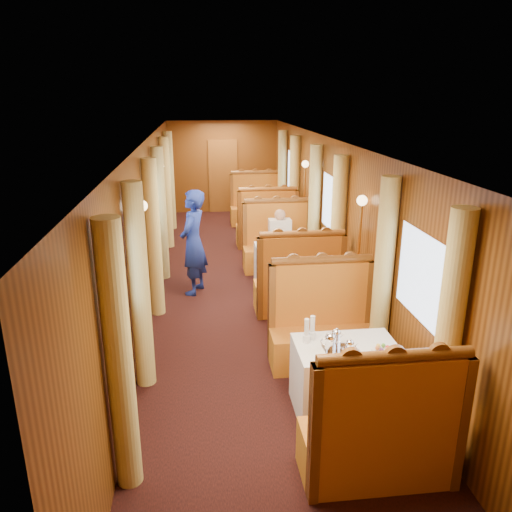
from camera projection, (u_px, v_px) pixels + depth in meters
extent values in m
cube|color=brown|center=(223.00, 176.00, 13.85)|extent=(0.80, 0.04, 2.00)
cube|color=white|center=(345.00, 378.00, 5.19)|extent=(1.05, 0.72, 0.75)
cube|color=#AE4413|center=(375.00, 452.00, 4.34)|extent=(1.30, 0.55, 0.45)
cube|color=#AE4413|center=(391.00, 406.00, 3.95)|extent=(1.30, 0.12, 0.80)
cylinder|color=brown|center=(396.00, 356.00, 3.81)|extent=(1.23, 0.10, 0.10)
cube|color=#AE4413|center=(323.00, 347.00, 6.14)|extent=(1.30, 0.55, 0.45)
cube|color=#AE4413|center=(321.00, 294.00, 6.15)|extent=(1.30, 0.12, 0.80)
cylinder|color=brown|center=(322.00, 260.00, 6.01)|extent=(1.23, 0.10, 0.10)
cube|color=white|center=(287.00, 267.00, 8.50)|extent=(1.05, 0.72, 0.75)
cube|color=#AE4413|center=(297.00, 297.00, 7.65)|extent=(1.30, 0.55, 0.45)
cube|color=#AE4413|center=(301.00, 263.00, 7.25)|extent=(1.30, 0.12, 0.80)
cylinder|color=brown|center=(302.00, 234.00, 7.11)|extent=(1.23, 0.10, 0.10)
cube|color=#AE4413|center=(278.00, 258.00, 9.44)|extent=(1.30, 0.55, 0.45)
cube|color=#AE4413|center=(277.00, 223.00, 9.45)|extent=(1.30, 0.12, 0.80)
cylinder|color=brown|center=(277.00, 201.00, 9.31)|extent=(1.23, 0.10, 0.10)
cube|color=white|center=(261.00, 218.00, 11.80)|extent=(1.05, 0.72, 0.75)
cube|color=#AE4413|center=(266.00, 235.00, 10.95)|extent=(1.30, 0.55, 0.45)
cube|color=#AE4413|center=(268.00, 210.00, 10.55)|extent=(1.30, 0.12, 0.80)
cylinder|color=brown|center=(268.00, 189.00, 10.42)|extent=(1.23, 0.10, 0.10)
cube|color=#AE4413|center=(256.00, 215.00, 12.74)|extent=(1.30, 0.55, 0.45)
cube|color=#AE4413|center=(255.00, 190.00, 12.75)|extent=(1.30, 0.12, 0.80)
cylinder|color=brown|center=(255.00, 172.00, 12.61)|extent=(1.23, 0.10, 0.10)
cube|color=silver|center=(341.00, 350.00, 4.98)|extent=(0.35, 0.27, 0.01)
cylinder|color=white|center=(382.00, 350.00, 4.98)|extent=(0.21, 0.21, 0.01)
cylinder|color=white|center=(306.00, 339.00, 5.14)|extent=(0.08, 0.08, 0.08)
cylinder|color=white|center=(307.00, 327.00, 5.10)|extent=(0.05, 0.05, 0.18)
cylinder|color=white|center=(312.00, 335.00, 5.21)|extent=(0.08, 0.08, 0.08)
cylinder|color=white|center=(312.00, 324.00, 5.17)|extent=(0.05, 0.05, 0.18)
cylinder|color=silver|center=(288.00, 242.00, 8.38)|extent=(0.06, 0.06, 0.14)
cylinder|color=silver|center=(261.00, 200.00, 11.70)|extent=(0.06, 0.06, 0.14)
cylinder|color=#E5D375|center=(119.00, 361.00, 3.97)|extent=(0.22, 0.22, 2.35)
cylinder|color=#E5D375|center=(140.00, 288.00, 5.45)|extent=(0.22, 0.22, 2.35)
cylinder|color=#E5D375|center=(448.00, 341.00, 4.28)|extent=(0.22, 0.22, 2.35)
cylinder|color=#E5D375|center=(383.00, 278.00, 5.75)|extent=(0.22, 0.22, 2.35)
cylinder|color=#E5D375|center=(153.00, 239.00, 7.28)|extent=(0.22, 0.22, 2.35)
cylinder|color=#E5D375|center=(160.00, 214.00, 8.75)|extent=(0.22, 0.22, 2.35)
cylinder|color=#E5D375|center=(338.00, 233.00, 7.58)|extent=(0.22, 0.22, 2.35)
cylinder|color=#E5D375|center=(314.00, 210.00, 9.05)|extent=(0.22, 0.22, 2.35)
cylinder|color=#E5D375|center=(166.00, 193.00, 10.58)|extent=(0.22, 0.22, 2.35)
cylinder|color=#E5D375|center=(170.00, 181.00, 12.05)|extent=(0.22, 0.22, 2.35)
cylinder|color=#E5D375|center=(294.00, 191.00, 10.88)|extent=(0.22, 0.22, 2.35)
cylinder|color=#E5D375|center=(282.00, 179.00, 12.36)|extent=(0.22, 0.22, 2.35)
cylinder|color=#BF8C3F|center=(147.00, 278.00, 6.44)|extent=(0.04, 0.04, 1.85)
sphere|color=#FFD18C|center=(142.00, 206.00, 6.14)|extent=(0.14, 0.14, 0.14)
cylinder|color=#BF8C3F|center=(357.00, 270.00, 6.75)|extent=(0.04, 0.04, 1.85)
sphere|color=#FFD18C|center=(362.00, 201.00, 6.45)|extent=(0.14, 0.14, 0.14)
cylinder|color=#BF8C3F|center=(163.00, 215.00, 9.74)|extent=(0.04, 0.04, 1.85)
sphere|color=#FFD18C|center=(160.00, 166.00, 9.44)|extent=(0.14, 0.14, 0.14)
cylinder|color=#BF8C3F|center=(304.00, 212.00, 10.05)|extent=(0.04, 0.04, 1.85)
sphere|color=#FFD18C|center=(305.00, 164.00, 9.75)|extent=(0.14, 0.14, 0.14)
imported|color=navy|center=(193.00, 243.00, 8.16)|extent=(0.62, 0.74, 1.74)
cube|color=beige|center=(280.00, 234.00, 9.12)|extent=(0.40, 0.24, 0.55)
sphere|color=tan|center=(280.00, 215.00, 9.00)|extent=(0.20, 0.20, 0.20)
cube|color=beige|center=(281.00, 249.00, 9.03)|extent=(0.36, 0.30, 0.14)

